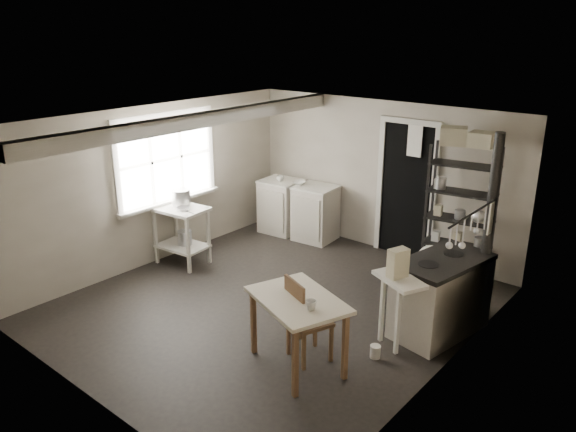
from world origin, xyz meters
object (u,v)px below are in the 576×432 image
Objects in this scene: shelf_rack at (460,214)px; stove at (440,297)px; work_table at (298,333)px; chair at (310,317)px; prep_table at (182,237)px; flour_sack at (431,265)px; stockpot at (181,199)px; base_cabinets at (298,209)px.

shelf_rack is 1.64× the size of stove.
chair reaches higher than work_table.
work_table is 1.09× the size of chair.
prep_table is 3.55m from flour_sack.
shelf_rack is at bearing 32.00° from prep_table.
chair is at bearing -14.55° from prep_table.
stove is 1.59m from chair.
stockpot is 0.16× the size of shelf_rack.
prep_table is 0.46× the size of shelf_rack.
flour_sack is at bearing 29.89° from prep_table.
base_cabinets is 2.63× the size of flour_sack.
stockpot reaches higher than base_cabinets.
work_table is (2.94, -0.95, -0.02)m from prep_table.
stockpot is at bearing 160.87° from work_table.
flour_sack is at bearing 109.43° from chair.
stockpot is 3.26m from work_table.
stove is (3.19, -1.38, -0.02)m from base_cabinets.
shelf_rack is (2.72, 0.08, 0.49)m from base_cabinets.
stockpot is 0.29× the size of work_table.
prep_table is at bearing -157.41° from shelf_rack.
stove is (0.46, -1.45, -0.51)m from shelf_rack.
stockpot is 0.26× the size of stove.
shelf_rack reaches higher than base_cabinets.
flour_sack is (2.51, -0.21, -0.22)m from base_cabinets.
flour_sack is at bearing -10.50° from base_cabinets.
prep_table is 3.80m from stove.
stove is (3.85, 0.51, -0.50)m from stockpot.
stove is 1.23× the size of chair.
work_table is (-0.35, -3.01, -0.57)m from shelf_rack.
stockpot reaches higher than work_table.
work_table is 1.95× the size of flour_sack.
shelf_rack is at bearing 53.13° from flour_sack.
stove is at bearing -81.72° from shelf_rack.
chair is (2.95, -0.77, 0.08)m from prep_table.
chair is at bearing 85.79° from work_table.
prep_table is 3.05m from chair.
base_cabinets is 3.47m from stove.
shelf_rack is 3.08m from work_table.
flour_sack is (0.13, 2.72, -0.14)m from work_table.
base_cabinets is at bearing 153.11° from chair.
base_cabinets is (0.57, 1.98, 0.06)m from prep_table.
prep_table is 0.85× the size of work_table.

